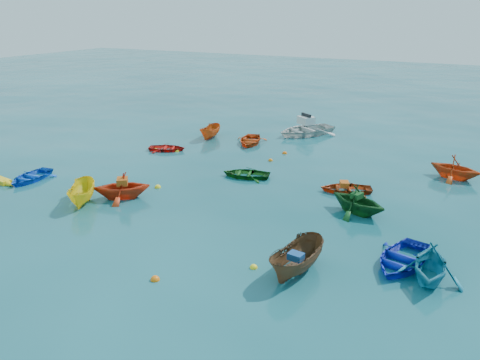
% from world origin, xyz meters
% --- Properties ---
extents(ground, '(160.00, 160.00, 0.00)m').
position_xyz_m(ground, '(0.00, 0.00, 0.00)').
color(ground, '#0A3F49').
rests_on(ground, ground).
extents(dinghy_blue_sw, '(2.59, 3.33, 0.63)m').
position_xyz_m(dinghy_blue_sw, '(-11.69, 0.16, 0.00)').
color(dinghy_blue_sw, blue).
rests_on(dinghy_blue_sw, ground).
extents(sampan_brown_mid, '(1.75, 3.58, 1.33)m').
position_xyz_m(sampan_brown_mid, '(6.33, -2.38, 0.00)').
color(sampan_brown_mid, brown).
rests_on(sampan_brown_mid, ground).
extents(dinghy_blue_se, '(3.17, 3.95, 0.73)m').
position_xyz_m(dinghy_blue_se, '(9.84, 0.18, 0.00)').
color(dinghy_blue_se, '#0E24B7').
rests_on(dinghy_blue_se, ground).
extents(dinghy_orange_w, '(3.90, 3.82, 1.56)m').
position_xyz_m(dinghy_orange_w, '(-4.87, 0.50, 0.00)').
color(dinghy_orange_w, red).
rests_on(dinghy_orange_w, ground).
extents(sampan_yellow_mid, '(2.74, 3.29, 1.22)m').
position_xyz_m(sampan_yellow_mid, '(-6.28, -0.99, 0.00)').
color(sampan_yellow_mid, yellow).
rests_on(sampan_yellow_mid, ground).
extents(dinghy_green_e, '(3.33, 2.74, 0.60)m').
position_xyz_m(dinghy_green_e, '(-0.43, 6.67, 0.00)').
color(dinghy_green_e, '#114C14').
rests_on(dinghy_green_e, ground).
extents(dinghy_cyan_se, '(2.76, 3.14, 1.55)m').
position_xyz_m(dinghy_cyan_se, '(10.93, -0.50, 0.00)').
color(dinghy_cyan_se, teal).
rests_on(dinghy_cyan_se, ground).
extents(dinghy_red_nw, '(3.16, 2.73, 0.55)m').
position_xyz_m(dinghy_red_nw, '(-8.11, 9.09, 0.00)').
color(dinghy_red_nw, red).
rests_on(dinghy_red_nw, ground).
extents(sampan_orange_n, '(1.50, 3.08, 1.15)m').
position_xyz_m(sampan_orange_n, '(-7.08, 13.54, 0.00)').
color(sampan_orange_n, '#D35313').
rests_on(sampan_orange_n, ground).
extents(dinghy_green_n, '(3.68, 3.43, 1.57)m').
position_xyz_m(dinghy_green_n, '(6.98, 4.39, 0.00)').
color(dinghy_green_n, '#10481A').
rests_on(dinghy_green_n, ground).
extents(dinghy_red_ne, '(3.42, 2.99, 0.59)m').
position_xyz_m(dinghy_red_ne, '(5.66, 7.03, 0.00)').
color(dinghy_red_ne, '#A7350D').
rests_on(dinghy_red_ne, ground).
extents(dinghy_red_far, '(3.21, 3.84, 0.69)m').
position_xyz_m(dinghy_red_far, '(-3.58, 13.56, 0.00)').
color(dinghy_red_far, '#D14211').
rests_on(dinghy_red_far, ground).
extents(dinghy_orange_far, '(3.56, 3.28, 1.55)m').
position_xyz_m(dinghy_orange_far, '(10.91, 12.23, 0.00)').
color(dinghy_orange_far, '#D34513').
rests_on(dinghy_orange_far, ground).
extents(motorboat_white, '(5.74, 6.16, 1.64)m').
position_xyz_m(motorboat_white, '(-0.75, 18.11, 0.00)').
color(motorboat_white, silver).
rests_on(motorboat_white, ground).
extents(tarp_blue_a, '(0.62, 0.50, 0.27)m').
position_xyz_m(tarp_blue_a, '(6.31, -2.53, 0.80)').
color(tarp_blue_a, '#184B90').
rests_on(tarp_blue_a, sampan_brown_mid).
extents(tarp_orange_a, '(0.89, 0.92, 0.36)m').
position_xyz_m(tarp_orange_a, '(-4.83, 0.53, 0.96)').
color(tarp_orange_a, '#B74F12').
rests_on(tarp_orange_a, dinghy_orange_w).
extents(tarp_green_b, '(0.61, 0.69, 0.28)m').
position_xyz_m(tarp_green_b, '(6.88, 4.42, 0.92)').
color(tarp_green_b, '#124819').
rests_on(tarp_green_b, dinghy_green_n).
extents(tarp_orange_b, '(0.68, 0.76, 0.30)m').
position_xyz_m(tarp_orange_b, '(5.57, 6.99, 0.45)').
color(tarp_orange_b, '#CB5714').
rests_on(tarp_orange_b, dinghy_red_ne).
extents(buoy_ye_a, '(0.31, 0.31, 0.31)m').
position_xyz_m(buoy_ye_a, '(4.66, -2.81, 0.00)').
color(buoy_ye_a, yellow).
rests_on(buoy_ye_a, ground).
extents(buoy_or_b, '(0.36, 0.36, 0.36)m').
position_xyz_m(buoy_or_b, '(1.72, -5.33, 0.00)').
color(buoy_or_b, orange).
rests_on(buoy_or_b, ground).
extents(buoy_ye_b, '(0.37, 0.37, 0.37)m').
position_xyz_m(buoy_ye_b, '(-7.34, 9.20, 0.00)').
color(buoy_ye_b, yellow).
rests_on(buoy_ye_b, ground).
extents(buoy_or_c, '(0.32, 0.32, 0.32)m').
position_xyz_m(buoy_or_c, '(-0.40, 10.28, 0.00)').
color(buoy_or_c, orange).
rests_on(buoy_or_c, ground).
extents(buoy_ye_c, '(0.36, 0.36, 0.36)m').
position_xyz_m(buoy_ye_c, '(-4.13, 2.65, 0.00)').
color(buoy_ye_c, yellow).
rests_on(buoy_ye_c, ground).
extents(buoy_ye_d, '(0.36, 0.36, 0.36)m').
position_xyz_m(buoy_ye_d, '(-8.80, 8.64, 0.00)').
color(buoy_ye_d, yellow).
rests_on(buoy_ye_d, ground).
extents(buoy_or_e, '(0.34, 0.34, 0.34)m').
position_xyz_m(buoy_or_e, '(-0.20, 12.29, 0.00)').
color(buoy_or_e, orange).
rests_on(buoy_or_e, ground).
extents(buoy_ye_e, '(0.37, 0.37, 0.37)m').
position_xyz_m(buoy_ye_e, '(5.56, 7.92, 0.00)').
color(buoy_ye_e, yellow).
rests_on(buoy_ye_e, ground).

